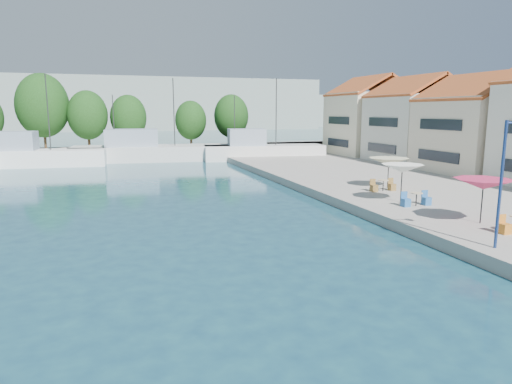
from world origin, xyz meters
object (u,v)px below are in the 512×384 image
object	(u,v)px
trawler_02	(34,157)
trawler_04	(261,151)
umbrella_cream	(389,161)
street_lamp	(511,160)
trawler_03	(154,152)
umbrella_pink	(483,184)
umbrella_white	(402,168)

from	to	relation	value
trawler_02	trawler_04	bearing A→B (deg)	2.97
umbrella_cream	street_lamp	size ratio (longest dim) A/B	0.56
trawler_02	street_lamp	xyz separation A→B (m)	(22.30, -40.58, 3.02)
trawler_03	street_lamp	world-z (taller)	trawler_03
trawler_04	street_lamp	xyz separation A→B (m)	(-3.31, -39.57, 3.02)
umbrella_pink	street_lamp	xyz separation A→B (m)	(-2.25, -3.49, 1.58)
umbrella_pink	umbrella_white	bearing A→B (deg)	94.83
umbrella_pink	umbrella_cream	bearing A→B (deg)	80.30
trawler_04	street_lamp	world-z (taller)	trawler_04
trawler_03	trawler_02	bearing A→B (deg)	-164.74
umbrella_pink	trawler_03	bearing A→B (deg)	106.44
trawler_02	street_lamp	world-z (taller)	trawler_02
trawler_04	street_lamp	distance (m)	39.82
trawler_03	trawler_04	bearing A→B (deg)	-8.36
trawler_04	umbrella_cream	xyz separation A→B (m)	(0.71, -25.74, 1.39)
trawler_02	umbrella_pink	size ratio (longest dim) A/B	5.24
umbrella_cream	street_lamp	distance (m)	14.49
umbrella_pink	umbrella_cream	xyz separation A→B (m)	(1.76, 10.33, -0.05)
umbrella_pink	umbrella_white	size ratio (longest dim) A/B	1.11
trawler_04	umbrella_white	distance (m)	30.49
trawler_03	street_lamp	size ratio (longest dim) A/B	4.07
umbrella_cream	trawler_04	bearing A→B (deg)	91.57
umbrella_cream	street_lamp	world-z (taller)	street_lamp
trawler_02	trawler_03	bearing A→B (deg)	14.73
street_lamp	umbrella_cream	bearing A→B (deg)	88.63
trawler_04	umbrella_pink	size ratio (longest dim) A/B	5.44
trawler_04	umbrella_white	world-z (taller)	trawler_04
trawler_03	umbrella_cream	xyz separation A→B (m)	(13.35, -28.93, 1.39)
umbrella_pink	umbrella_white	distance (m)	5.69
umbrella_white	street_lamp	world-z (taller)	street_lamp
trawler_04	umbrella_white	bearing A→B (deg)	-84.88
umbrella_pink	trawler_02	bearing A→B (deg)	123.50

